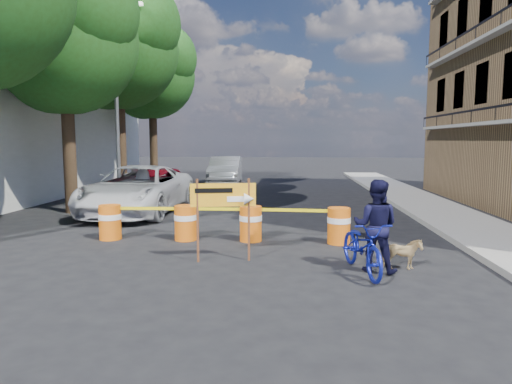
% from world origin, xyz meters
% --- Properties ---
extents(ground, '(120.00, 120.00, 0.00)m').
position_xyz_m(ground, '(0.00, 0.00, 0.00)').
color(ground, black).
rests_on(ground, ground).
extents(sidewalk_east, '(2.40, 40.00, 0.15)m').
position_xyz_m(sidewalk_east, '(6.20, 6.00, 0.07)').
color(sidewalk_east, gray).
rests_on(sidewalk_east, ground).
extents(tree_mid_a, '(5.25, 5.00, 8.68)m').
position_xyz_m(tree_mid_a, '(-6.74, 7.00, 6.01)').
color(tree_mid_a, '#332316').
rests_on(tree_mid_a, ground).
extents(tree_mid_b, '(5.67, 5.40, 9.62)m').
position_xyz_m(tree_mid_b, '(-6.73, 12.00, 6.71)').
color(tree_mid_b, '#332316').
rests_on(tree_mid_b, ground).
extents(tree_far, '(5.04, 4.80, 8.84)m').
position_xyz_m(tree_far, '(-6.74, 17.00, 6.22)').
color(tree_far, '#332316').
rests_on(tree_far, ground).
extents(streetlamp, '(1.25, 0.18, 8.00)m').
position_xyz_m(streetlamp, '(-5.93, 9.50, 4.38)').
color(streetlamp, gray).
rests_on(streetlamp, ground).
extents(barrel_far_left, '(0.58, 0.58, 0.90)m').
position_xyz_m(barrel_far_left, '(-3.70, 2.79, 0.47)').
color(barrel_far_left, orange).
rests_on(barrel_far_left, ground).
extents(barrel_mid_left, '(0.58, 0.58, 0.90)m').
position_xyz_m(barrel_mid_left, '(-1.72, 2.83, 0.47)').
color(barrel_mid_left, orange).
rests_on(barrel_mid_left, ground).
extents(barrel_mid_right, '(0.58, 0.58, 0.90)m').
position_xyz_m(barrel_mid_right, '(-0.04, 2.86, 0.47)').
color(barrel_mid_right, orange).
rests_on(barrel_mid_right, ground).
extents(barrel_far_right, '(0.58, 0.58, 0.90)m').
position_xyz_m(barrel_far_right, '(2.18, 2.72, 0.47)').
color(barrel_far_right, orange).
rests_on(barrel_far_right, ground).
extents(detour_sign, '(1.36, 0.36, 1.77)m').
position_xyz_m(detour_sign, '(-0.27, 0.87, 1.29)').
color(detour_sign, '#592D19').
rests_on(detour_sign, ground).
extents(pedestrian, '(1.05, 0.93, 1.82)m').
position_xyz_m(pedestrian, '(2.63, 0.34, 0.91)').
color(pedestrian, black).
rests_on(pedestrian, ground).
extents(bicycle, '(0.90, 1.17, 2.00)m').
position_xyz_m(bicycle, '(2.36, 0.19, 1.00)').
color(bicycle, '#141EA5').
rests_on(bicycle, ground).
extents(dog, '(0.78, 0.40, 0.64)m').
position_xyz_m(dog, '(3.18, 0.48, 0.32)').
color(dog, tan).
rests_on(dog, ground).
extents(suv_white, '(2.92, 6.08, 1.67)m').
position_xyz_m(suv_white, '(-4.38, 7.01, 0.84)').
color(suv_white, silver).
rests_on(suv_white, ground).
extents(sedan_red, '(2.28, 4.69, 1.54)m').
position_xyz_m(sedan_red, '(-4.38, 9.19, 0.77)').
color(sedan_red, maroon).
rests_on(sedan_red, ground).
extents(sedan_silver, '(1.97, 4.98, 1.61)m').
position_xyz_m(sedan_silver, '(-2.80, 17.84, 0.81)').
color(sedan_silver, '#A0A1A6').
rests_on(sedan_silver, ground).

